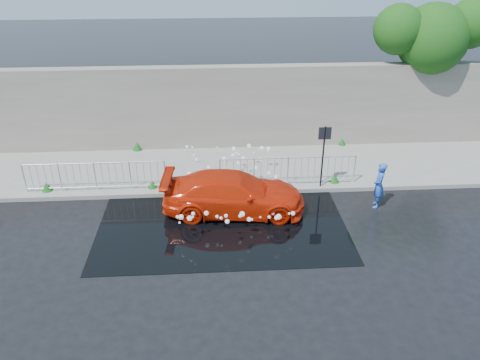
{
  "coord_description": "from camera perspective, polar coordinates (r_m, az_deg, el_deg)",
  "views": [
    {
      "loc": [
        0.26,
        -11.95,
        8.35
      ],
      "look_at": [
        1.16,
        2.15,
        1.0
      ],
      "focal_mm": 35.0,
      "sensor_mm": 36.0,
      "label": 1
    }
  ],
  "objects": [
    {
      "name": "railing_left",
      "position": [
        17.61,
        -17.25,
        0.55
      ],
      "size": [
        5.05,
        0.05,
        1.1
      ],
      "color": "silver",
      "rests_on": "pavement"
    },
    {
      "name": "tree",
      "position": [
        21.75,
        22.48,
        16.05
      ],
      "size": [
        5.05,
        2.94,
        6.22
      ],
      "color": "#332114",
      "rests_on": "ground"
    },
    {
      "name": "person",
      "position": [
        16.66,
        16.57,
        -0.63
      ],
      "size": [
        0.55,
        0.68,
        1.63
      ],
      "primitive_type": "imported",
      "rotation": [
        0.0,
        0.0,
        -1.87
      ],
      "color": "blue",
      "rests_on": "ground"
    },
    {
      "name": "puddle",
      "position": [
        15.41,
        -2.17,
        -5.33
      ],
      "size": [
        8.0,
        5.0,
        0.01
      ],
      "primitive_type": "cube",
      "color": "black",
      "rests_on": "ground"
    },
    {
      "name": "ground",
      "position": [
        14.58,
        -4.04,
        -7.53
      ],
      "size": [
        90.0,
        90.0,
        0.0
      ],
      "primitive_type": "plane",
      "color": "black",
      "rests_on": "ground"
    },
    {
      "name": "sign_post",
      "position": [
        16.91,
        10.17,
        3.97
      ],
      "size": [
        0.45,
        0.06,
        2.5
      ],
      "color": "black",
      "rests_on": "ground"
    },
    {
      "name": "retaining_wall",
      "position": [
        20.21,
        -4.24,
        8.81
      ],
      "size": [
        30.0,
        0.6,
        3.5
      ],
      "primitive_type": "cube",
      "color": "slate",
      "rests_on": "pavement"
    },
    {
      "name": "railing_right",
      "position": [
        17.31,
        5.85,
        1.24
      ],
      "size": [
        5.05,
        0.05,
        1.1
      ],
      "color": "silver",
      "rests_on": "pavement"
    },
    {
      "name": "pavement",
      "position": [
        18.86,
        -4.06,
        1.4
      ],
      "size": [
        30.0,
        4.0,
        0.15
      ],
      "primitive_type": "cube",
      "color": "gray",
      "rests_on": "ground"
    },
    {
      "name": "red_car",
      "position": [
        15.73,
        -0.77,
        -1.65
      ],
      "size": [
        4.88,
        2.27,
        1.38
      ],
      "primitive_type": "imported",
      "rotation": [
        0.0,
        0.0,
        1.5
      ],
      "color": "red",
      "rests_on": "ground"
    },
    {
      "name": "curb",
      "position": [
        17.08,
        -4.06,
        -1.53
      ],
      "size": [
        30.0,
        0.25,
        0.16
      ],
      "primitive_type": "cube",
      "color": "gray",
      "rests_on": "ground"
    },
    {
      "name": "weeds",
      "position": [
        18.28,
        -4.48,
        1.34
      ],
      "size": [
        12.17,
        3.93,
        0.39
      ],
      "color": "#134A17",
      "rests_on": "pavement"
    },
    {
      "name": "water_spray",
      "position": [
        16.3,
        -0.53,
        -0.43
      ],
      "size": [
        3.68,
        5.61,
        1.01
      ],
      "color": "white",
      "rests_on": "ground"
    }
  ]
}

